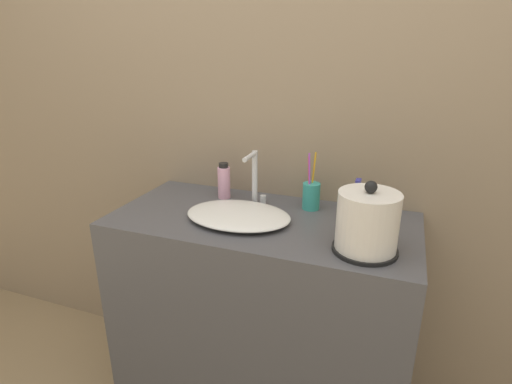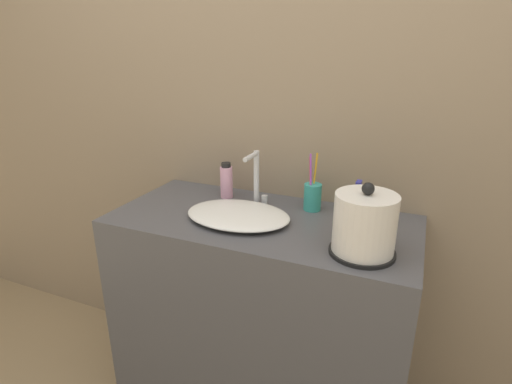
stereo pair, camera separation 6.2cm
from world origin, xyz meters
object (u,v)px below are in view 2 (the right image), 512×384
(faucet, at_px, (256,177))
(shampoo_bottle, at_px, (226,181))
(toothbrush_cup, at_px, (312,196))
(electric_kettle, at_px, (364,226))
(lotion_bottle, at_px, (357,205))

(faucet, relative_size, shampoo_bottle, 1.46)
(faucet, xyz_separation_m, toothbrush_cup, (0.22, 0.04, -0.06))
(toothbrush_cup, distance_m, shampoo_bottle, 0.37)
(electric_kettle, xyz_separation_m, toothbrush_cup, (-0.23, 0.28, -0.03))
(toothbrush_cup, distance_m, lotion_bottle, 0.18)
(toothbrush_cup, relative_size, lotion_bottle, 1.42)
(electric_kettle, relative_size, toothbrush_cup, 1.02)
(electric_kettle, bearing_deg, lotion_bottle, 103.86)
(electric_kettle, relative_size, lotion_bottle, 1.45)
(faucet, relative_size, lotion_bottle, 1.38)
(lotion_bottle, distance_m, shampoo_bottle, 0.54)
(electric_kettle, xyz_separation_m, lotion_bottle, (-0.06, 0.23, -0.03))
(toothbrush_cup, xyz_separation_m, lotion_bottle, (0.18, -0.05, 0.01))
(electric_kettle, relative_size, shampoo_bottle, 1.53)
(lotion_bottle, bearing_deg, faucet, 178.62)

